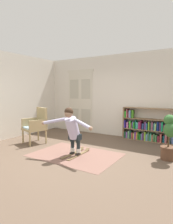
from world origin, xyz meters
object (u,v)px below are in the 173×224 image
wicker_chair (36,124)px  person_skier (72,127)px  potted_plant (170,134)px  skis_pair (76,154)px  bookshelf (148,128)px

wicker_chair → person_skier: 1.77m
potted_plant → skis_pair: bearing=-158.7°
potted_plant → skis_pair: 2.30m
bookshelf → wicker_chair: (-2.89, -2.09, 0.16)m
wicker_chair → skis_pair: 1.82m
potted_plant → skis_pair: potted_plant is taller
potted_plant → person_skier: size_ratio=0.73×
wicker_chair → potted_plant: 3.81m
bookshelf → skis_pair: bearing=-116.6°
wicker_chair → skis_pair: wicker_chair is taller
bookshelf → skis_pair: bookshelf is taller
skis_pair → person_skier: (0.00, -0.18, 0.71)m
wicker_chair → person_skier: size_ratio=0.76×
wicker_chair → skis_pair: bearing=-9.3°
bookshelf → potted_plant: bearing=-60.4°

